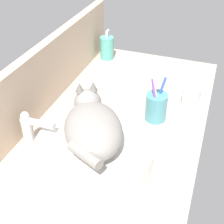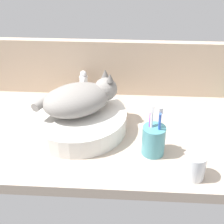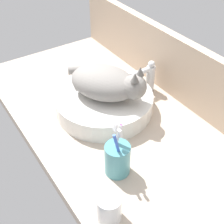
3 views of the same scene
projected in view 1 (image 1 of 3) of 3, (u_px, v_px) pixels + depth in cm
name	position (u px, v px, depth cm)	size (l,w,h in cm)	color
ground_plane	(108.00, 141.00, 108.77)	(136.01, 62.04, 4.00)	#B2A08E
backsplash_panel	(29.00, 91.00, 108.32)	(136.01, 3.60, 24.69)	tan
sink_basin	(94.00, 152.00, 96.43)	(36.79, 36.79, 7.07)	silver
cat	(92.00, 126.00, 92.01)	(30.19, 27.48, 14.00)	gray
faucet	(30.00, 129.00, 99.66)	(3.60, 11.83, 13.60)	silver
soap_dispenser	(107.00, 48.00, 152.96)	(6.56, 6.56, 14.38)	teal
toothbrush_cup	(156.00, 106.00, 112.70)	(7.79, 7.79, 18.68)	teal
water_glass	(191.00, 99.00, 120.00)	(6.77, 6.77, 8.45)	white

